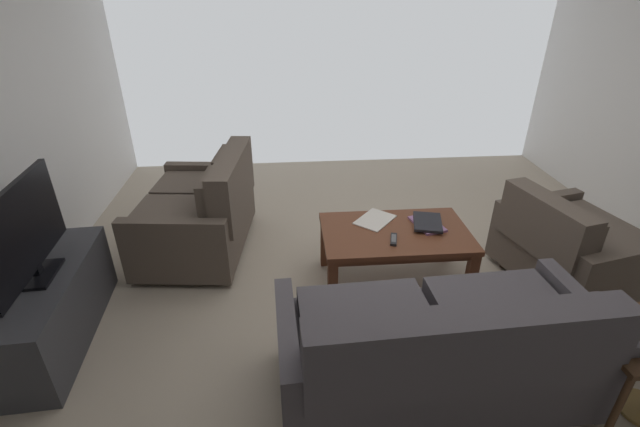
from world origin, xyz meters
TOP-DOWN VIEW (x-y plane):
  - ground_plane at (0.00, 0.00)m, footprint 5.32×5.74m
  - sofa_main at (-0.13, 0.92)m, footprint 1.79×0.87m
  - loveseat_near at (1.41, -0.82)m, footprint 0.97×1.31m
  - coffee_table at (-0.14, -0.18)m, footprint 1.11×0.68m
  - end_table at (-1.14, 1.07)m, footprint 0.50×0.50m
  - tv_stand at (2.24, 0.24)m, footprint 0.51×1.24m
  - flat_tv at (2.24, 0.24)m, footprint 0.22×0.94m
  - armchair_side at (-1.48, -0.07)m, footprint 1.02×1.12m
  - book_stack at (-0.40, -0.25)m, footprint 0.27×0.34m
  - tv_remote at (-0.09, -0.04)m, footprint 0.08×0.17m
  - loose_magazine at (-0.01, -0.36)m, footprint 0.38×0.39m

SIDE VIEW (x-z plane):
  - ground_plane at x=0.00m, z-range -0.01..0.00m
  - tv_stand at x=2.24m, z-range 0.00..0.51m
  - armchair_side at x=-1.48m, z-range -0.06..0.73m
  - sofa_main at x=-0.13m, z-range -0.05..0.79m
  - loveseat_near at x=1.41m, z-range -0.07..0.82m
  - coffee_table at x=-0.14m, z-range 0.17..0.65m
  - end_table at x=-1.14m, z-range 0.18..0.72m
  - loose_magazine at x=-0.01m, z-range 0.48..0.49m
  - tv_remote at x=-0.09m, z-range 0.48..0.50m
  - book_stack at x=-0.40m, z-range 0.48..0.52m
  - flat_tv at x=2.24m, z-range 0.53..1.13m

